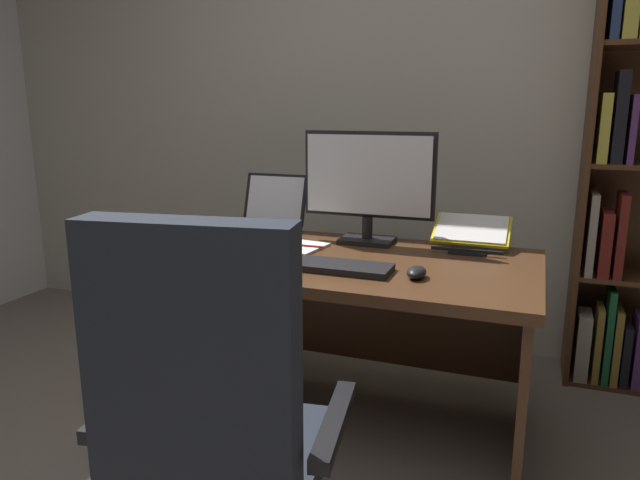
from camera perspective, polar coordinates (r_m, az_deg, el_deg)
The scene contains 11 objects.
wall_back at distance 3.21m, azimuth 8.04°, elevation 15.36°, with size 5.66×0.12×2.83m, color beige.
desk at distance 2.37m, azimuth 1.89°, elevation -5.69°, with size 1.52×0.80×0.71m.
office_chair at distance 1.55m, azimuth -10.13°, elevation -19.78°, with size 0.66×0.60×1.05m.
monitor at distance 2.44m, azimuth 4.73°, elevation 5.29°, with size 0.56×0.16×0.47m.
laptop at distance 2.66m, azimuth -5.37°, elevation 1.80°, with size 0.31×0.34×0.25m.
keyboard at distance 2.07m, azimuth 1.22°, elevation -2.57°, with size 0.42×0.15×0.02m, color black.
computer_mouse at distance 2.00m, azimuth 9.38°, elevation -3.12°, with size 0.06×0.10×0.04m, color black.
reading_stand_with_book at distance 2.45m, azimuth 14.49°, elevation 0.68°, with size 0.30×0.27×0.12m.
open_binder at distance 2.25m, azimuth -11.94°, elevation -1.57°, with size 0.55×0.40×0.02m.
notepad at distance 2.37m, azimuth -1.74°, elevation -0.73°, with size 0.15×0.21×0.01m, color white.
pen at distance 2.36m, azimuth -1.30°, elevation -0.56°, with size 0.01×0.01×0.14m, color maroon.
Camera 1 is at (0.71, -1.09, 1.28)m, focal length 32.88 mm.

